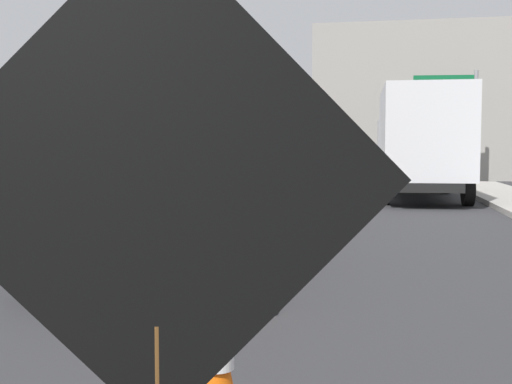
# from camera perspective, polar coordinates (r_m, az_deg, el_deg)

# --- Properties ---
(lane_center_stripe) EXTENTS (0.14, 36.00, 0.01)m
(lane_center_stripe) POSITION_cam_1_polar(r_m,az_deg,el_deg) (5.72, -3.41, -12.43)
(lane_center_stripe) COLOR yellow
(lane_center_stripe) RESTS_ON ground
(roadwork_sign) EXTENTS (1.59, 0.40, 2.33)m
(roadwork_sign) POSITION_cam_1_polar(r_m,az_deg,el_deg) (2.05, -8.94, -0.27)
(roadwork_sign) COLOR #593819
(roadwork_sign) RESTS_ON ground
(arrow_board_trailer) EXTENTS (1.60, 1.86, 2.70)m
(arrow_board_trailer) POSITION_cam_1_polar(r_m,az_deg,el_deg) (14.67, 2.93, -0.47)
(arrow_board_trailer) COLOR orange
(arrow_board_trailer) RESTS_ON ground
(box_truck) EXTENTS (2.71, 7.46, 3.35)m
(box_truck) POSITION_cam_1_polar(r_m,az_deg,el_deg) (20.46, 14.43, 4.42)
(box_truck) COLOR black
(box_truck) RESTS_ON ground
(pickup_car) EXTENTS (2.21, 4.74, 1.38)m
(pickup_car) POSITION_cam_1_polar(r_m,az_deg,el_deg) (8.83, -8.42, -2.07)
(pickup_car) COLOR black
(pickup_car) RESTS_ON ground
(highway_guide_sign) EXTENTS (2.78, 0.34, 5.00)m
(highway_guide_sign) POSITION_cam_1_polar(r_m,az_deg,el_deg) (29.69, 17.53, 7.29)
(highway_guide_sign) COLOR gray
(highway_guide_sign) RESTS_ON ground
(far_building_block) EXTENTS (13.24, 6.99, 7.81)m
(far_building_block) POSITION_cam_1_polar(r_m,az_deg,el_deg) (35.97, 16.22, 7.47)
(far_building_block) COLOR gray
(far_building_block) RESTS_ON ground
(traffic_cone_near_sign) EXTENTS (0.36, 0.36, 0.72)m
(traffic_cone_near_sign) POSITION_cam_1_polar(r_m,az_deg,el_deg) (3.77, -3.47, -15.68)
(traffic_cone_near_sign) COLOR black
(traffic_cone_near_sign) RESTS_ON ground
(traffic_cone_mid_lane) EXTENTS (0.36, 0.36, 0.73)m
(traffic_cone_mid_lane) POSITION_cam_1_polar(r_m,az_deg,el_deg) (6.40, 0.49, -7.42)
(traffic_cone_mid_lane) COLOR black
(traffic_cone_mid_lane) RESTS_ON ground
(traffic_cone_far_lane) EXTENTS (0.36, 0.36, 0.70)m
(traffic_cone_far_lane) POSITION_cam_1_polar(r_m,az_deg,el_deg) (9.31, 2.22, -3.92)
(traffic_cone_far_lane) COLOR black
(traffic_cone_far_lane) RESTS_ON ground
(traffic_cone_curbside) EXTENTS (0.36, 0.36, 0.77)m
(traffic_cone_curbside) POSITION_cam_1_polar(r_m,az_deg,el_deg) (12.00, 3.09, -1.96)
(traffic_cone_curbside) COLOR black
(traffic_cone_curbside) RESTS_ON ground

